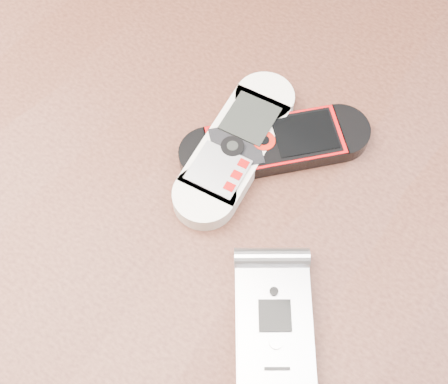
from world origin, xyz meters
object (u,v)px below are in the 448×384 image
(table, at_px, (219,249))
(nokia_white, at_px, (236,147))
(motorola_razr, at_px, (274,323))
(nokia_black_red, at_px, (275,144))

(table, distance_m, nokia_white, 0.12)
(motorola_razr, bearing_deg, table, 110.54)
(table, relative_size, nokia_black_red, 8.16)
(nokia_white, relative_size, nokia_black_red, 0.97)
(nokia_black_red, xyz_separation_m, motorola_razr, (0.07, -0.12, 0.00))
(motorola_razr, bearing_deg, nokia_white, 99.97)
(nokia_white, bearing_deg, table, -81.19)
(nokia_white, height_order, nokia_black_red, nokia_white)
(table, bearing_deg, nokia_white, 105.72)
(nokia_white, bearing_deg, nokia_black_red, 33.86)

